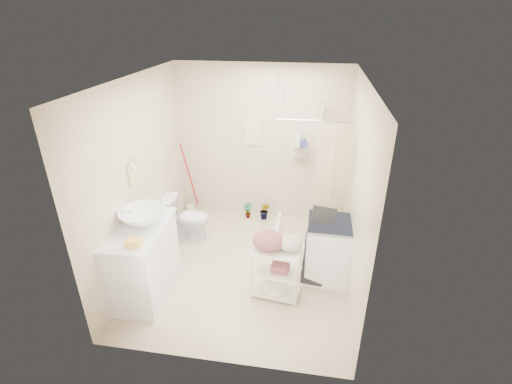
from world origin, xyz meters
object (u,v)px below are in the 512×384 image
(vanity, at_px, (143,260))
(toilet, at_px, (187,218))
(washing_machine, at_px, (328,250))
(laundry_rack, at_px, (276,268))

(vanity, distance_m, toilet, 1.32)
(washing_machine, relative_size, laundry_rack, 1.02)
(vanity, distance_m, laundry_rack, 1.67)
(washing_machine, bearing_deg, toilet, 165.20)
(vanity, relative_size, washing_machine, 1.29)
(toilet, distance_m, washing_machine, 2.27)
(toilet, height_order, washing_machine, washing_machine)
(laundry_rack, bearing_deg, washing_machine, 43.60)
(vanity, height_order, laundry_rack, vanity)
(toilet, relative_size, washing_machine, 0.85)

